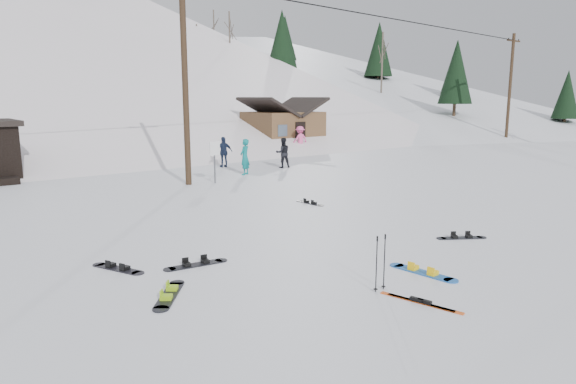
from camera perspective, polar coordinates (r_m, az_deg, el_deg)
ground at (r=11.05m, az=14.60°, el=-9.93°), size 200.00×200.00×0.00m
ridge_right at (r=74.30m, az=1.19°, el=-0.94°), size 45.66×93.98×54.59m
treeline_right at (r=65.58m, az=4.35°, el=7.20°), size 20.00×60.00×10.00m
utility_pole at (r=22.67m, az=-11.39°, el=12.57°), size 2.00×0.26×9.00m
utility_pole_right at (r=48.28m, az=23.45°, el=10.74°), size 2.00×0.26×9.00m
trail_sign at (r=22.95m, az=-8.15°, el=4.12°), size 0.50×0.09×1.85m
cabin at (r=38.21m, az=-0.56°, el=7.07°), size 5.39×4.40×3.77m
hero_snowboard at (r=11.72m, az=14.75°, el=-8.58°), size 0.43×1.66×0.12m
hero_skis at (r=10.11m, az=14.52°, el=-11.75°), size 0.46×1.62×0.09m
ski_poles at (r=10.37m, az=10.24°, el=-7.70°), size 0.31×0.08×1.14m
board_scatter_a at (r=12.04m, az=-10.19°, el=-7.90°), size 1.52×0.45×0.11m
board_scatter_b at (r=12.20m, az=-18.38°, el=-8.03°), size 0.75×1.38×0.10m
board_scatter_c at (r=10.39m, az=-13.05°, el=-11.03°), size 1.13×1.33×0.11m
board_scatter_d at (r=14.80m, az=18.72°, el=-4.80°), size 1.22×0.88×0.10m
board_scatter_f at (r=18.54m, az=2.46°, el=-1.22°), size 0.34×1.31×0.09m
skier_teal at (r=25.36m, az=-4.82°, el=3.91°), size 0.77×0.70×1.77m
skier_dark at (r=27.80m, az=-0.57°, el=4.38°), size 0.97×0.87×1.63m
skier_pink at (r=35.64m, az=1.35°, el=5.88°), size 1.20×0.74×1.80m
skier_navy at (r=28.26m, az=-7.13°, el=4.43°), size 1.02×0.55×1.66m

